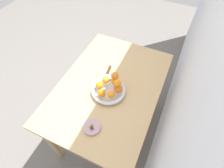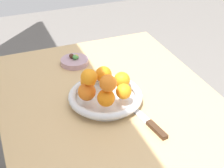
# 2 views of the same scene
# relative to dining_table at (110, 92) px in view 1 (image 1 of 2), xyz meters

# --- Properties ---
(ground_plane) EXTENTS (6.00, 6.00, 0.00)m
(ground_plane) POSITION_rel_dining_table_xyz_m (0.00, 0.00, -0.65)
(ground_plane) COLOR slate
(wall_back) EXTENTS (4.00, 0.05, 2.50)m
(wall_back) POSITION_rel_dining_table_xyz_m (0.00, 0.51, 0.60)
(wall_back) COLOR silver
(wall_back) RESTS_ON ground_plane
(dining_table) EXTENTS (1.10, 0.76, 0.74)m
(dining_table) POSITION_rel_dining_table_xyz_m (0.00, 0.00, 0.00)
(dining_table) COLOR tan
(dining_table) RESTS_ON ground_plane
(fruit_bowl) EXTENTS (0.26, 0.26, 0.04)m
(fruit_bowl) POSITION_rel_dining_table_xyz_m (0.06, 0.02, 0.11)
(fruit_bowl) COLOR silver
(fruit_bowl) RESTS_ON dining_table
(candy_dish) EXTENTS (0.12, 0.12, 0.02)m
(candy_dish) POSITION_rel_dining_table_xyz_m (0.37, 0.04, 0.10)
(candy_dish) COLOR #B28C99
(candy_dish) RESTS_ON dining_table
(orange_0) EXTENTS (0.05, 0.05, 0.05)m
(orange_0) POSITION_rel_dining_table_xyz_m (0.11, 0.06, 0.15)
(orange_0) COLOR orange
(orange_0) RESTS_ON fruit_bowl
(orange_1) EXTENTS (0.06, 0.06, 0.06)m
(orange_1) POSITION_rel_dining_table_xyz_m (0.05, 0.09, 0.16)
(orange_1) COLOR orange
(orange_1) RESTS_ON fruit_bowl
(orange_2) EXTENTS (0.06, 0.06, 0.06)m
(orange_2) POSITION_rel_dining_table_xyz_m (-0.01, 0.04, 0.16)
(orange_2) COLOR orange
(orange_2) RESTS_ON fruit_bowl
(orange_3) EXTENTS (0.05, 0.05, 0.05)m
(orange_3) POSITION_rel_dining_table_xyz_m (0.01, -0.03, 0.15)
(orange_3) COLOR orange
(orange_3) RESTS_ON fruit_bowl
(orange_4) EXTENTS (0.06, 0.06, 0.06)m
(orange_4) POSITION_rel_dining_table_xyz_m (0.08, -0.05, 0.16)
(orange_4) COLOR orange
(orange_4) RESTS_ON fruit_bowl
(orange_5) EXTENTS (0.06, 0.06, 0.06)m
(orange_5) POSITION_rel_dining_table_xyz_m (0.13, -0.00, 0.16)
(orange_5) COLOR orange
(orange_5) RESTS_ON fruit_bowl
(orange_6) EXTENTS (0.05, 0.05, 0.05)m
(orange_6) POSITION_rel_dining_table_xyz_m (0.05, 0.08, 0.22)
(orange_6) COLOR orange
(orange_6) RESTS_ON orange_1
(orange_7) EXTENTS (0.06, 0.06, 0.06)m
(orange_7) POSITION_rel_dining_table_xyz_m (-0.01, 0.04, 0.21)
(orange_7) COLOR orange
(orange_7) RESTS_ON orange_2
(candy_ball_0) EXTENTS (0.02, 0.02, 0.02)m
(candy_ball_0) POSITION_rel_dining_table_xyz_m (0.37, 0.03, 0.12)
(candy_ball_0) COLOR gold
(candy_ball_0) RESTS_ON candy_dish
(candy_ball_1) EXTENTS (0.02, 0.02, 0.02)m
(candy_ball_1) POSITION_rel_dining_table_xyz_m (0.36, 0.03, 0.12)
(candy_ball_1) COLOR #4C9947
(candy_ball_1) RESTS_ON candy_dish
(candy_ball_2) EXTENTS (0.02, 0.02, 0.02)m
(candy_ball_2) POSITION_rel_dining_table_xyz_m (0.36, 0.04, 0.12)
(candy_ball_2) COLOR #4C9947
(candy_ball_2) RESTS_ON candy_dish
(candy_ball_3) EXTENTS (0.02, 0.02, 0.02)m
(candy_ball_3) POSITION_rel_dining_table_xyz_m (0.38, 0.05, 0.12)
(candy_ball_3) COLOR #472819
(candy_ball_3) RESTS_ON candy_dish
(knife) EXTENTS (0.26, 0.06, 0.01)m
(knife) POSITION_rel_dining_table_xyz_m (-0.08, -0.06, 0.09)
(knife) COLOR #3F2819
(knife) RESTS_ON dining_table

